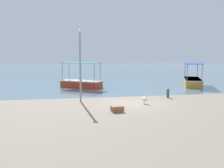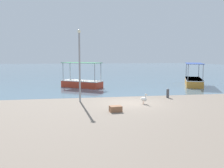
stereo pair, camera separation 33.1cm
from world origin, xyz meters
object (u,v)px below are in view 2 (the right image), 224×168
Objects in this scene: fishing_boat_near_left at (82,82)px; lamp_post at (80,62)px; mooring_bollard at (168,93)px; cargo_crate at (116,109)px; fishing_boat_center at (194,81)px; pelican at (144,99)px.

lamp_post reaches higher than fishing_boat_near_left.
fishing_boat_near_left is at bearing 86.11° from lamp_post.
cargo_crate is at bearing -140.40° from mooring_bollard.
lamp_post is 7.29× the size of cargo_crate.
fishing_boat_center is at bearing 50.02° from mooring_bollard.
fishing_boat_center is 17.20m from cargo_crate.
fishing_boat_near_left is 12.94m from cargo_crate.
pelican is at bearing 40.39° from cargo_crate.
fishing_boat_near_left is 6.21× the size of cargo_crate.
lamp_post reaches higher than pelican.
fishing_boat_near_left is 9.26m from lamp_post.
lamp_post is 5.43m from cargo_crate.
pelican is 3.70m from mooring_bollard.
fishing_boat_center is 10.14m from mooring_bollard.
cargo_crate is (-5.49, -4.54, -0.24)m from mooring_bollard.
fishing_boat_near_left is at bearing 96.84° from cargo_crate.
cargo_crate is at bearing -83.16° from fishing_boat_near_left.
fishing_boat_near_left is (-13.54, 0.53, -0.01)m from fishing_boat_center.
fishing_boat_center is at bearing 30.51° from lamp_post.
fishing_boat_center is 1.30× the size of fishing_boat_near_left.
pelican is 3.43m from cargo_crate.
fishing_boat_center is at bearing -2.25° from fishing_boat_near_left.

